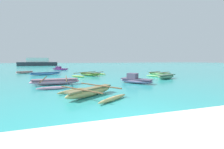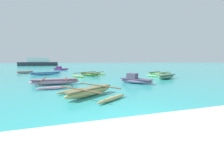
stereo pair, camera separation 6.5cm
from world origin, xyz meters
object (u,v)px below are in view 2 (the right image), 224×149
Objects in this scene: moored_boat_1 at (60,69)px; moored_boat_7 at (90,92)px; moored_boat_3 at (166,76)px; distant_ferry at (39,62)px; moored_boat_8 at (90,74)px; moored_boat_5 at (46,73)px; moored_boat_4 at (25,72)px; moored_boat_0 at (135,80)px; moored_boat_2 at (55,82)px; moored_boat_6 at (159,74)px.

moored_boat_1 is 23.35m from moored_boat_7.
moored_boat_3 is 50.11m from distant_ferry.
moored_boat_7 is 0.30× the size of distant_ferry.
moored_boat_3 reaches higher than moored_boat_8.
moored_boat_5 is at bearing -59.83° from moored_boat_1.
moored_boat_1 is at bearing 64.76° from moored_boat_5.
moored_boat_4 is at bearing 114.64° from moored_boat_5.
moored_boat_7 is (3.71, -13.08, 0.01)m from moored_boat_5.
moored_boat_0 is 4.70m from moored_boat_3.
moored_boat_0 is 6.38m from moored_boat_2.
moored_boat_6 is at bearing 32.32° from moored_boat_8.
moored_boat_2 is 1.16× the size of moored_boat_5.
moored_boat_1 reaches higher than moored_boat_3.
moored_boat_6 reaches higher than moored_boat_4.
distant_ferry reaches higher than moored_boat_3.
moored_boat_7 is 52.50m from distant_ferry.
moored_boat_0 is 0.69× the size of moored_boat_7.
moored_boat_8 is at bearing -73.39° from distant_ferry.
moored_boat_3 is at bearing -63.94° from moored_boat_4.
moored_boat_1 is 8.04m from moored_boat_4.
moored_boat_1 is 10.25m from moored_boat_5.
distant_ferry is at bearing 100.03° from moored_boat_2.
moored_boat_0 reaches higher than moored_boat_5.
moored_boat_6 is 12.45m from moored_boat_7.
moored_boat_5 is (-1.70, 8.57, -0.02)m from moored_boat_2.
moored_boat_1 is 0.72× the size of moored_boat_8.
moored_boat_3 is 19.34m from moored_boat_4.
moored_boat_8 is at bearing -63.29° from moored_boat_4.
moored_boat_8 reaches higher than moored_boat_4.
moored_boat_0 is at bearing -79.50° from moored_boat_6.
moored_boat_7 reaches higher than moored_boat_5.
moored_boat_0 is 0.20× the size of distant_ferry.
moored_boat_5 is (-12.29, 7.95, -0.03)m from moored_boat_3.
moored_boat_7 is (2.01, -4.51, -0.01)m from moored_boat_2.
distant_ferry is (-6.93, 38.32, 0.93)m from moored_boat_5.
moored_boat_2 is (-6.26, 1.20, -0.05)m from moored_boat_0.
moored_boat_2 is at bearing -79.58° from distant_ferry.
moored_boat_8 is at bearing -35.04° from moored_boat_1.
moored_boat_1 is 29.39m from distant_ferry.
moored_boat_0 is 7.68m from moored_boat_8.
moored_boat_4 is 34.94m from distant_ferry.
moored_boat_6 is 0.28× the size of distant_ferry.
moored_boat_5 is at bearing -140.85° from moored_boat_6.
moored_boat_6 reaches higher than moored_boat_5.
moored_boat_2 is 0.96× the size of moored_boat_8.
moored_boat_2 is 1.90× the size of moored_boat_4.
moored_boat_7 is at bearing -78.31° from distant_ferry.
distant_ferry is at bearing 82.94° from moored_boat_5.
moored_boat_2 is at bearing -95.26° from moored_boat_4.
moored_boat_7 is (-4.25, -3.31, -0.06)m from moored_boat_0.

